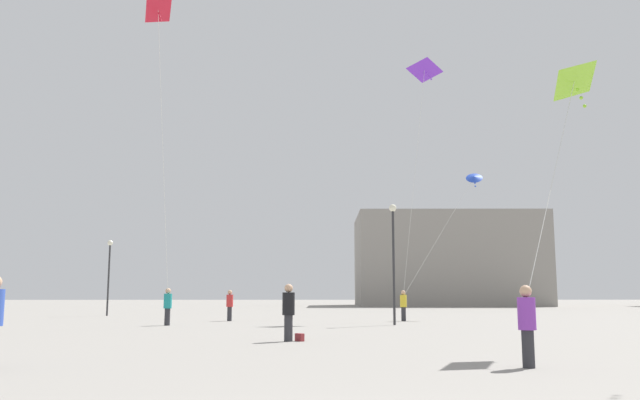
{
  "coord_description": "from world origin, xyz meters",
  "views": [
    {
      "loc": [
        -0.81,
        -5.62,
        1.47
      ],
      "look_at": [
        0.0,
        21.59,
        5.39
      ],
      "focal_mm": 36.55,
      "sensor_mm": 36.0,
      "label": 1
    }
  ],
  "objects_px": {
    "person_in_black": "(289,310)",
    "kite_violet_delta": "(424,73)",
    "kite_lime_delta": "(573,83)",
    "person_in_teal": "(168,305)",
    "lamppost_west": "(109,265)",
    "person_in_red": "(230,304)",
    "kite_crimson_delta": "(158,14)",
    "building_left_hall": "(446,261)",
    "person_in_purple": "(527,322)",
    "lamppost_east": "(393,245)",
    "kite_cobalt_diamond": "(474,178)",
    "person_in_yellow": "(403,304)",
    "handbag_beside_flyer": "(300,337)"
  },
  "relations": [
    {
      "from": "person_in_black",
      "to": "kite_violet_delta",
      "type": "relative_size",
      "value": 0.13
    },
    {
      "from": "kite_lime_delta",
      "to": "kite_violet_delta",
      "type": "relative_size",
      "value": 0.47
    },
    {
      "from": "person_in_black",
      "to": "person_in_teal",
      "type": "bearing_deg",
      "value": 57.76
    },
    {
      "from": "lamppost_west",
      "to": "person_in_teal",
      "type": "bearing_deg",
      "value": -63.38
    },
    {
      "from": "person_in_red",
      "to": "kite_crimson_delta",
      "type": "bearing_deg",
      "value": 179.5
    },
    {
      "from": "person_in_black",
      "to": "person_in_teal",
      "type": "xyz_separation_m",
      "value": [
        -5.83,
        10.38,
        -0.03
      ]
    },
    {
      "from": "kite_lime_delta",
      "to": "building_left_hall",
      "type": "xyz_separation_m",
      "value": [
        10.28,
        62.43,
        -1.78
      ]
    },
    {
      "from": "person_in_red",
      "to": "lamppost_west",
      "type": "bearing_deg",
      "value": 59.0
    },
    {
      "from": "person_in_purple",
      "to": "person_in_teal",
      "type": "xyz_separation_m",
      "value": [
        -10.77,
        17.79,
        0.04
      ]
    },
    {
      "from": "person_in_red",
      "to": "kite_crimson_delta",
      "type": "distance_m",
      "value": 15.7
    },
    {
      "from": "lamppost_east",
      "to": "person_in_teal",
      "type": "bearing_deg",
      "value": -179.65
    },
    {
      "from": "person_in_red",
      "to": "person_in_teal",
      "type": "bearing_deg",
      "value": 165.79
    },
    {
      "from": "building_left_hall",
      "to": "lamppost_west",
      "type": "xyz_separation_m",
      "value": [
        -30.67,
        -35.31,
        -2.09
      ]
    },
    {
      "from": "kite_cobalt_diamond",
      "to": "kite_lime_delta",
      "type": "bearing_deg",
      "value": -97.98
    },
    {
      "from": "person_in_red",
      "to": "person_in_yellow",
      "type": "height_order",
      "value": "person_in_red"
    },
    {
      "from": "person_in_teal",
      "to": "lamppost_west",
      "type": "relative_size",
      "value": 0.34
    },
    {
      "from": "person_in_teal",
      "to": "lamppost_west",
      "type": "height_order",
      "value": "lamppost_west"
    },
    {
      "from": "kite_crimson_delta",
      "to": "person_in_teal",
      "type": "bearing_deg",
      "value": 92.08
    },
    {
      "from": "lamppost_east",
      "to": "lamppost_west",
      "type": "relative_size",
      "value": 1.14
    },
    {
      "from": "person_in_teal",
      "to": "lamppost_east",
      "type": "relative_size",
      "value": 0.3
    },
    {
      "from": "person_in_black",
      "to": "building_left_hall",
      "type": "xyz_separation_m",
      "value": [
        18.18,
        58.97,
        4.5
      ]
    },
    {
      "from": "person_in_black",
      "to": "person_in_teal",
      "type": "distance_m",
      "value": 11.91
    },
    {
      "from": "person_in_purple",
      "to": "kite_violet_delta",
      "type": "height_order",
      "value": "kite_violet_delta"
    },
    {
      "from": "person_in_red",
      "to": "handbag_beside_flyer",
      "type": "distance_m",
      "value": 15.55
    },
    {
      "from": "person_in_red",
      "to": "kite_cobalt_diamond",
      "type": "bearing_deg",
      "value": -65.1
    },
    {
      "from": "person_in_teal",
      "to": "kite_lime_delta",
      "type": "distance_m",
      "value": 20.5
    },
    {
      "from": "lamppost_east",
      "to": "handbag_beside_flyer",
      "type": "relative_size",
      "value": 17.96
    },
    {
      "from": "person_in_red",
      "to": "person_in_black",
      "type": "bearing_deg",
      "value": -154.87
    },
    {
      "from": "kite_violet_delta",
      "to": "kite_cobalt_diamond",
      "type": "distance_m",
      "value": 7.14
    },
    {
      "from": "person_in_purple",
      "to": "kite_violet_delta",
      "type": "distance_m",
      "value": 27.04
    },
    {
      "from": "person_in_red",
      "to": "person_in_yellow",
      "type": "xyz_separation_m",
      "value": [
        9.37,
        -0.46,
        -0.01
      ]
    },
    {
      "from": "kite_cobalt_diamond",
      "to": "handbag_beside_flyer",
      "type": "xyz_separation_m",
      "value": [
        -10.61,
        -18.28,
        -8.35
      ]
    },
    {
      "from": "kite_lime_delta",
      "to": "kite_crimson_delta",
      "type": "bearing_deg",
      "value": 146.64
    },
    {
      "from": "kite_violet_delta",
      "to": "lamppost_east",
      "type": "xyz_separation_m",
      "value": [
        -2.77,
        -5.5,
        -10.49
      ]
    },
    {
      "from": "kite_violet_delta",
      "to": "building_left_hall",
      "type": "distance_m",
      "value": 45.17
    },
    {
      "from": "kite_lime_delta",
      "to": "kite_cobalt_diamond",
      "type": "height_order",
      "value": "kite_cobalt_diamond"
    },
    {
      "from": "building_left_hall",
      "to": "handbag_beside_flyer",
      "type": "bearing_deg",
      "value": -106.85
    },
    {
      "from": "person_in_yellow",
      "to": "kite_cobalt_diamond",
      "type": "xyz_separation_m",
      "value": [
        5.05,
        3.69,
        7.57
      ]
    },
    {
      "from": "kite_violet_delta",
      "to": "kite_cobalt_diamond",
      "type": "relative_size",
      "value": 1.79
    },
    {
      "from": "kite_violet_delta",
      "to": "lamppost_west",
      "type": "height_order",
      "value": "kite_violet_delta"
    },
    {
      "from": "kite_violet_delta",
      "to": "building_left_hall",
      "type": "bearing_deg",
      "value": 76.16
    },
    {
      "from": "person_in_red",
      "to": "person_in_teal",
      "type": "relative_size",
      "value": 0.97
    },
    {
      "from": "building_left_hall",
      "to": "person_in_red",
      "type": "bearing_deg",
      "value": -116.28
    },
    {
      "from": "lamppost_east",
      "to": "kite_violet_delta",
      "type": "bearing_deg",
      "value": 63.26
    },
    {
      "from": "person_in_yellow",
      "to": "lamppost_east",
      "type": "distance_m",
      "value": 5.25
    },
    {
      "from": "person_in_black",
      "to": "handbag_beside_flyer",
      "type": "height_order",
      "value": "person_in_black"
    },
    {
      "from": "lamppost_east",
      "to": "person_in_black",
      "type": "bearing_deg",
      "value": -114.74
    },
    {
      "from": "person_in_red",
      "to": "kite_cobalt_diamond",
      "type": "distance_m",
      "value": 16.59
    },
    {
      "from": "kite_cobalt_diamond",
      "to": "person_in_teal",
      "type": "bearing_deg",
      "value": -154.53
    },
    {
      "from": "person_in_yellow",
      "to": "handbag_beside_flyer",
      "type": "xyz_separation_m",
      "value": [
        -5.56,
        -14.59,
        -0.78
      ]
    }
  ]
}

